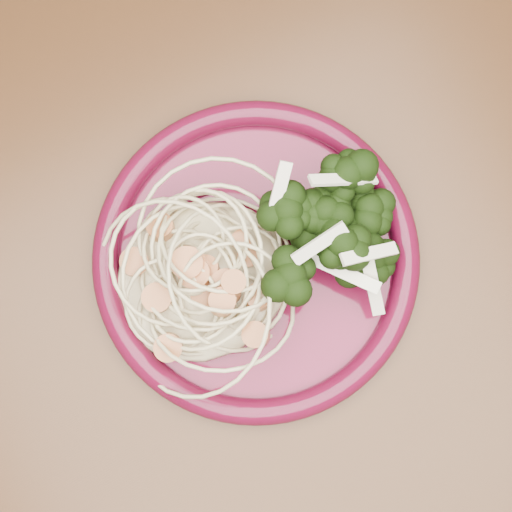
{
  "coord_description": "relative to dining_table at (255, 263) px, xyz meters",
  "views": [
    {
      "loc": [
        -0.04,
        -0.08,
        1.26
      ],
      "look_at": [
        -0.0,
        -0.01,
        0.77
      ],
      "focal_mm": 50.0,
      "sensor_mm": 36.0,
      "label": 1
    }
  ],
  "objects": [
    {
      "name": "scallop_cluster",
      "position": [
        -0.05,
        -0.01,
        0.15
      ],
      "size": [
        0.12,
        0.12,
        0.04
      ],
      "primitive_type": null,
      "rotation": [
        0.0,
        0.0,
        -0.08
      ],
      "color": "#C97E48",
      "rests_on": "spaghetti_pile"
    },
    {
      "name": "dining_table",
      "position": [
        0.0,
        0.0,
        0.0
      ],
      "size": [
        1.2,
        0.8,
        0.75
      ],
      "color": "#472814",
      "rests_on": "ground"
    },
    {
      "name": "spaghetti_pile",
      "position": [
        -0.05,
        -0.01,
        0.12
      ],
      "size": [
        0.14,
        0.12,
        0.03
      ],
      "primitive_type": "ellipsoid",
      "rotation": [
        0.0,
        0.0,
        -0.08
      ],
      "color": "beige",
      "rests_on": "dinner_plate"
    },
    {
      "name": "onion_garnish",
      "position": [
        0.05,
        -0.01,
        0.16
      ],
      "size": [
        0.07,
        0.1,
        0.04
      ],
      "primitive_type": null,
      "rotation": [
        0.0,
        0.0,
        -0.08
      ],
      "color": "beige",
      "rests_on": "broccoli_pile"
    },
    {
      "name": "broccoli_pile",
      "position": [
        0.05,
        -0.01,
        0.13
      ],
      "size": [
        0.1,
        0.15,
        0.05
      ],
      "primitive_type": "ellipsoid",
      "rotation": [
        0.0,
        0.0,
        -0.08
      ],
      "color": "black",
      "rests_on": "dinner_plate"
    },
    {
      "name": "dinner_plate",
      "position": [
        -0.0,
        -0.01,
        0.11
      ],
      "size": [
        0.25,
        0.25,
        0.02
      ],
      "rotation": [
        0.0,
        0.0,
        -0.08
      ],
      "color": "#540B23",
      "rests_on": "dining_table"
    }
  ]
}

